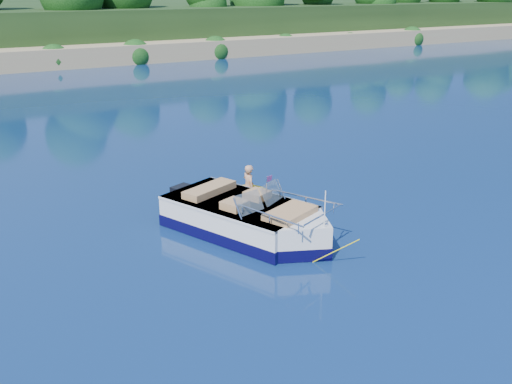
# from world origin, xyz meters

# --- Properties ---
(ground) EXTENTS (160.00, 160.00, 0.00)m
(ground) POSITION_xyz_m (0.00, 0.00, 0.00)
(ground) COLOR #0A2346
(ground) RESTS_ON ground
(motorboat) EXTENTS (3.21, 5.27, 1.85)m
(motorboat) POSITION_xyz_m (-1.54, 1.29, 0.36)
(motorboat) COLOR white
(motorboat) RESTS_ON ground
(tow_tube) EXTENTS (1.47, 1.47, 0.35)m
(tow_tube) POSITION_xyz_m (-0.31, 3.53, 0.09)
(tow_tube) COLOR #E1B60A
(tow_tube) RESTS_ON ground
(boy) EXTENTS (0.35, 0.75, 1.46)m
(boy) POSITION_xyz_m (-0.31, 3.51, 0.00)
(boy) COLOR tan
(boy) RESTS_ON ground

